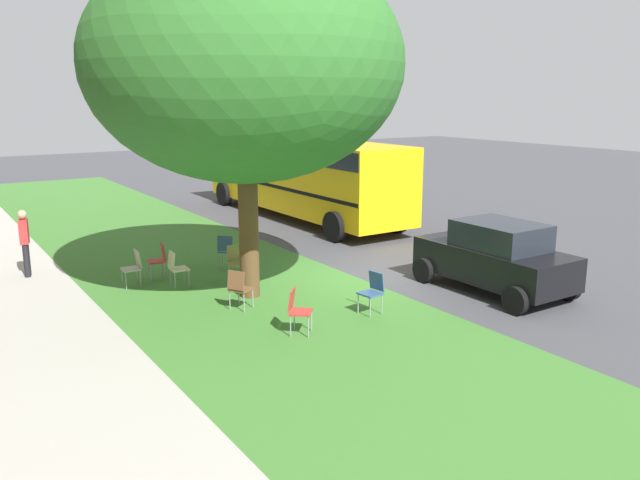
% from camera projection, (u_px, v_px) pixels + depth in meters
% --- Properties ---
extents(ground, '(80.00, 80.00, 0.00)m').
position_uv_depth(ground, '(371.00, 279.00, 15.87)').
color(ground, '#424247').
extents(grass_verge, '(48.00, 6.00, 0.01)m').
position_uv_depth(grass_verge, '(256.00, 301.00, 14.16)').
color(grass_verge, '#3D752D').
rests_on(grass_verge, ground).
extents(sidewalk_strip, '(48.00, 2.80, 0.01)m').
position_uv_depth(sidewalk_strip, '(44.00, 343.00, 11.80)').
color(sidewalk_strip, '#ADA89E').
rests_on(sidewalk_strip, ground).
extents(street_tree, '(6.72, 6.72, 7.57)m').
position_uv_depth(street_tree, '(244.00, 65.00, 13.43)').
color(street_tree, brown).
rests_on(street_tree, ground).
extents(chair_0, '(0.48, 0.49, 0.88)m').
position_uv_depth(chair_0, '(159.00, 258.00, 15.86)').
color(chair_0, '#B7332D').
rests_on(chair_0, ground).
extents(chair_1, '(0.44, 0.44, 0.88)m').
position_uv_depth(chair_1, '(176.00, 266.00, 15.10)').
color(chair_1, beige).
rests_on(chair_1, ground).
extents(chair_2, '(0.47, 0.47, 0.88)m').
position_uv_depth(chair_2, '(373.00, 289.00, 13.31)').
color(chair_2, '#335184').
rests_on(chair_2, ground).
extents(chair_3, '(0.59, 0.59, 0.88)m').
position_uv_depth(chair_3, '(226.00, 249.00, 16.81)').
color(chair_3, '#335184').
rests_on(chair_3, ground).
extents(chair_4, '(0.57, 0.57, 0.88)m').
position_uv_depth(chair_4, '(239.00, 286.00, 13.50)').
color(chair_4, brown).
rests_on(chair_4, ground).
extents(chair_5, '(0.52, 0.52, 0.88)m').
position_uv_depth(chair_5, '(236.00, 260.00, 15.64)').
color(chair_5, olive).
rests_on(chair_5, ground).
extents(chair_6, '(0.44, 0.45, 0.88)m').
position_uv_depth(chair_6, '(134.00, 265.00, 15.16)').
color(chair_6, '#ADA393').
rests_on(chair_6, ground).
extents(chair_7, '(0.59, 0.59, 0.88)m').
position_uv_depth(chair_7, '(297.00, 308.00, 12.15)').
color(chair_7, '#B7332D').
rests_on(chair_7, ground).
extents(parked_car, '(3.70, 1.92, 1.65)m').
position_uv_depth(parked_car, '(495.00, 256.00, 14.72)').
color(parked_car, black).
rests_on(parked_car, ground).
extents(school_bus, '(10.40, 2.80, 2.88)m').
position_uv_depth(school_bus, '(301.00, 170.00, 23.42)').
color(school_bus, yellow).
rests_on(school_bus, ground).
extents(pedestrian_1, '(0.40, 0.28, 1.69)m').
position_uv_depth(pedestrian_1, '(25.00, 240.00, 15.92)').
color(pedestrian_1, black).
rests_on(pedestrian_1, ground).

